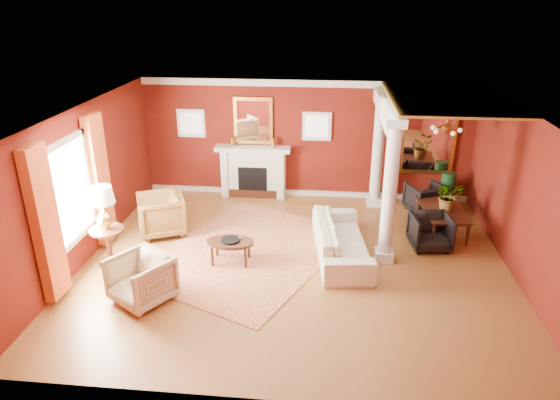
# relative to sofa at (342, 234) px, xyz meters

# --- Properties ---
(ground) EXTENTS (8.00, 8.00, 0.00)m
(ground) POSITION_rel_sofa_xyz_m (-0.87, -0.37, -0.47)
(ground) COLOR brown
(ground) RESTS_ON ground
(room_shell) EXTENTS (8.04, 7.04, 2.92)m
(room_shell) POSITION_rel_sofa_xyz_m (-0.87, -0.37, 1.55)
(room_shell) COLOR #62150D
(room_shell) RESTS_ON ground
(fireplace) EXTENTS (1.85, 0.42, 1.29)m
(fireplace) POSITION_rel_sofa_xyz_m (-2.17, 2.94, 0.18)
(fireplace) COLOR silver
(fireplace) RESTS_ON ground
(overmantel_mirror) EXTENTS (0.95, 0.07, 1.15)m
(overmantel_mirror) POSITION_rel_sofa_xyz_m (-2.17, 3.08, 1.43)
(overmantel_mirror) COLOR gold
(overmantel_mirror) RESTS_ON fireplace
(flank_window_left) EXTENTS (0.70, 0.07, 0.70)m
(flank_window_left) POSITION_rel_sofa_xyz_m (-3.72, 3.09, 1.33)
(flank_window_left) COLOR silver
(flank_window_left) RESTS_ON room_shell
(flank_window_right) EXTENTS (0.70, 0.07, 0.70)m
(flank_window_right) POSITION_rel_sofa_xyz_m (-0.62, 3.09, 1.33)
(flank_window_right) COLOR silver
(flank_window_right) RESTS_ON room_shell
(left_window) EXTENTS (0.21, 2.55, 2.60)m
(left_window) POSITION_rel_sofa_xyz_m (-4.77, -0.97, 0.95)
(left_window) COLOR white
(left_window) RESTS_ON room_shell
(column_front) EXTENTS (0.36, 0.36, 2.80)m
(column_front) POSITION_rel_sofa_xyz_m (0.83, -0.07, 0.96)
(column_front) COLOR silver
(column_front) RESTS_ON ground
(column_back) EXTENTS (0.36, 0.36, 2.80)m
(column_back) POSITION_rel_sofa_xyz_m (0.83, 2.63, 0.96)
(column_back) COLOR silver
(column_back) RESTS_ON ground
(header_beam) EXTENTS (0.30, 3.20, 0.32)m
(header_beam) POSITION_rel_sofa_xyz_m (0.83, 1.53, 2.15)
(header_beam) COLOR silver
(header_beam) RESTS_ON column_front
(amber_ceiling) EXTENTS (2.30, 3.40, 0.04)m
(amber_ceiling) POSITION_rel_sofa_xyz_m (1.98, 1.38, 2.40)
(amber_ceiling) COLOR #C48A39
(amber_ceiling) RESTS_ON room_shell
(dining_mirror) EXTENTS (1.30, 0.07, 1.70)m
(dining_mirror) POSITION_rel_sofa_xyz_m (2.03, 3.08, 1.08)
(dining_mirror) COLOR gold
(dining_mirror) RESTS_ON room_shell
(chandelier) EXTENTS (0.60, 0.62, 0.75)m
(chandelier) POSITION_rel_sofa_xyz_m (2.03, 1.43, 1.78)
(chandelier) COLOR #B9873A
(chandelier) RESTS_ON room_shell
(crown_trim) EXTENTS (8.00, 0.08, 0.16)m
(crown_trim) POSITION_rel_sofa_xyz_m (-0.87, 3.09, 2.35)
(crown_trim) COLOR silver
(crown_trim) RESTS_ON room_shell
(base_trim) EXTENTS (8.00, 0.08, 0.12)m
(base_trim) POSITION_rel_sofa_xyz_m (-0.87, 3.09, -0.41)
(base_trim) COLOR silver
(base_trim) RESTS_ON ground
(rug) EXTENTS (4.45, 4.96, 0.02)m
(rug) POSITION_rel_sofa_xyz_m (-1.84, -0.03, -0.46)
(rug) COLOR maroon
(rug) RESTS_ON ground
(sofa) EXTENTS (0.99, 2.47, 0.94)m
(sofa) POSITION_rel_sofa_xyz_m (0.00, 0.00, 0.00)
(sofa) COLOR beige
(sofa) RESTS_ON ground
(armchair_leopard) EXTENTS (1.17, 1.20, 0.96)m
(armchair_leopard) POSITION_rel_sofa_xyz_m (-3.81, 0.62, 0.01)
(armchair_leopard) COLOR black
(armchair_leopard) RESTS_ON ground
(armchair_stripe) EXTENTS (1.18, 1.16, 0.90)m
(armchair_stripe) POSITION_rel_sofa_xyz_m (-3.33, -1.88, -0.02)
(armchair_stripe) COLOR #C9B486
(armchair_stripe) RESTS_ON ground
(coffee_table) EXTENTS (0.90, 0.90, 0.46)m
(coffee_table) POSITION_rel_sofa_xyz_m (-2.10, -0.47, -0.06)
(coffee_table) COLOR black
(coffee_table) RESTS_ON ground
(coffee_book) EXTENTS (0.17, 0.04, 0.23)m
(coffee_book) POSITION_rel_sofa_xyz_m (-2.10, -0.41, 0.10)
(coffee_book) COLOR black
(coffee_book) RESTS_ON coffee_table
(side_table) EXTENTS (0.63, 0.63, 1.57)m
(side_table) POSITION_rel_sofa_xyz_m (-4.37, -0.75, 0.60)
(side_table) COLOR black
(side_table) RESTS_ON ground
(dining_table) EXTENTS (0.66, 1.56, 0.85)m
(dining_table) POSITION_rel_sofa_xyz_m (2.18, 1.31, -0.05)
(dining_table) COLOR black
(dining_table) RESTS_ON ground
(dining_chair_near) EXTENTS (0.84, 0.80, 0.78)m
(dining_chair_near) POSITION_rel_sofa_xyz_m (1.78, 0.52, -0.08)
(dining_chair_near) COLOR black
(dining_chair_near) RESTS_ON ground
(dining_chair_far) EXTENTS (0.95, 0.93, 0.77)m
(dining_chair_far) POSITION_rel_sofa_xyz_m (1.96, 2.31, -0.09)
(dining_chair_far) COLOR black
(dining_chair_far) RESTS_ON ground
(green_urn) EXTENTS (0.37, 0.37, 0.90)m
(green_urn) POSITION_rel_sofa_xyz_m (2.52, 2.61, -0.12)
(green_urn) COLOR #123A1A
(green_urn) RESTS_ON ground
(potted_plant) EXTENTS (0.69, 0.73, 0.49)m
(potted_plant) POSITION_rel_sofa_xyz_m (2.23, 1.27, 0.62)
(potted_plant) COLOR #26591E
(potted_plant) RESTS_ON dining_table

